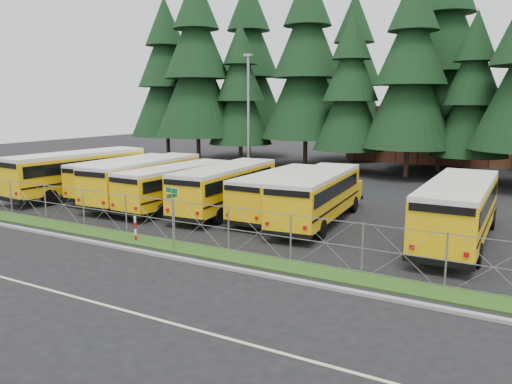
% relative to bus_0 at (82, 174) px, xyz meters
% --- Properties ---
extents(ground, '(120.00, 120.00, 0.00)m').
position_rel_bus_0_xyz_m(ground, '(13.97, -5.14, -1.53)').
color(ground, black).
rests_on(ground, ground).
extents(curb, '(50.00, 0.25, 0.12)m').
position_rel_bus_0_xyz_m(curb, '(13.97, -8.24, -1.47)').
color(curb, gray).
rests_on(curb, ground).
extents(grass_verge, '(50.00, 1.40, 0.06)m').
position_rel_bus_0_xyz_m(grass_verge, '(13.97, -6.84, -1.50)').
color(grass_verge, '#204012').
rests_on(grass_verge, ground).
extents(road_lane_line, '(50.00, 0.12, 0.01)m').
position_rel_bus_0_xyz_m(road_lane_line, '(13.97, -13.14, -1.53)').
color(road_lane_line, beige).
rests_on(road_lane_line, ground).
extents(chainlink_fence, '(44.00, 0.10, 2.00)m').
position_rel_bus_0_xyz_m(chainlink_fence, '(13.97, -6.14, -0.53)').
color(chainlink_fence, gray).
rests_on(chainlink_fence, ground).
extents(brick_building, '(22.00, 10.00, 6.00)m').
position_rel_bus_0_xyz_m(brick_building, '(19.97, 34.86, 1.47)').
color(brick_building, brown).
rests_on(brick_building, ground).
extents(bus_0, '(3.84, 11.91, 3.07)m').
position_rel_bus_0_xyz_m(bus_0, '(0.00, 0.00, 0.00)').
color(bus_0, '#F4AD07').
rests_on(bus_0, ground).
extents(bus_1, '(2.61, 10.08, 2.63)m').
position_rel_bus_0_xyz_m(bus_1, '(2.94, 1.34, -0.22)').
color(bus_1, '#F4AD07').
rests_on(bus_1, ground).
extents(bus_2, '(3.06, 10.96, 2.84)m').
position_rel_bus_0_xyz_m(bus_2, '(5.65, 0.36, -0.11)').
color(bus_2, '#F4AD07').
rests_on(bus_2, ground).
extents(bus_3, '(2.76, 10.12, 2.63)m').
position_rel_bus_0_xyz_m(bus_3, '(8.48, 0.07, -0.22)').
color(bus_3, '#F4AD07').
rests_on(bus_3, ground).
extents(bus_4, '(3.13, 10.69, 2.77)m').
position_rel_bus_0_xyz_m(bus_4, '(11.63, 0.68, -0.15)').
color(bus_4, '#F4AD07').
rests_on(bus_4, ground).
extents(bus_5, '(2.34, 9.79, 2.56)m').
position_rel_bus_0_xyz_m(bus_5, '(14.94, 1.18, -0.25)').
color(bus_5, '#F4AD07').
rests_on(bus_5, ground).
extents(bus_6, '(3.42, 10.80, 2.78)m').
position_rel_bus_0_xyz_m(bus_6, '(17.41, 0.61, -0.14)').
color(bus_6, '#F4AD07').
rests_on(bus_6, ground).
extents(bus_east, '(2.69, 11.26, 2.95)m').
position_rel_bus_0_xyz_m(bus_east, '(24.52, 0.06, -0.06)').
color(bus_east, '#F4AD07').
rests_on(bus_east, ground).
extents(street_sign, '(0.82, 0.54, 2.81)m').
position_rel_bus_0_xyz_m(street_sign, '(13.78, -7.24, 0.50)').
color(street_sign, gray).
rests_on(street_sign, ground).
extents(striped_bollard, '(0.11, 0.11, 1.20)m').
position_rel_bus_0_xyz_m(striped_bollard, '(11.34, -6.99, -0.93)').
color(striped_bollard, '#B20C0C').
rests_on(striped_bollard, ground).
extents(light_standard, '(0.70, 0.35, 10.14)m').
position_rel_bus_0_xyz_m(light_standard, '(7.17, 10.67, 3.97)').
color(light_standard, gray).
rests_on(light_standard, ground).
extents(conifer_0, '(8.12, 8.12, 17.96)m').
position_rel_bus_0_xyz_m(conifer_0, '(-9.80, 21.31, 7.45)').
color(conifer_0, black).
rests_on(conifer_0, ground).
extents(conifer_1, '(8.85, 8.85, 19.57)m').
position_rel_bus_0_xyz_m(conifer_1, '(-4.06, 19.34, 8.25)').
color(conifer_1, black).
rests_on(conifer_1, ground).
extents(conifer_2, '(6.56, 6.56, 14.52)m').
position_rel_bus_0_xyz_m(conifer_2, '(0.33, 20.76, 5.73)').
color(conifer_2, black).
rests_on(conifer_2, ground).
extents(conifer_3, '(8.80, 8.80, 19.47)m').
position_rel_bus_0_xyz_m(conifer_3, '(6.96, 22.42, 8.20)').
color(conifer_3, black).
rests_on(conifer_3, ground).
extents(conifer_4, '(6.54, 6.54, 14.47)m').
position_rel_bus_0_xyz_m(conifer_4, '(12.31, 20.13, 5.70)').
color(conifer_4, black).
rests_on(conifer_4, ground).
extents(conifer_5, '(7.87, 7.87, 17.40)m').
position_rel_bus_0_xyz_m(conifer_5, '(17.60, 19.99, 7.17)').
color(conifer_5, black).
rests_on(conifer_5, ground).
extents(conifer_6, '(6.21, 6.21, 13.73)m').
position_rel_bus_0_xyz_m(conifer_6, '(22.43, 20.74, 5.33)').
color(conifer_6, black).
rests_on(conifer_6, ground).
extents(conifer_10, '(9.34, 9.34, 20.65)m').
position_rel_bus_0_xyz_m(conifer_10, '(-2.81, 27.84, 8.79)').
color(conifer_10, black).
rests_on(conifer_10, ground).
extents(conifer_11, '(8.22, 8.22, 18.19)m').
position_rel_bus_0_xyz_m(conifer_11, '(9.05, 30.30, 7.56)').
color(conifer_11, black).
rests_on(conifer_11, ground).
extents(conifer_12, '(9.19, 9.19, 20.33)m').
position_rel_bus_0_xyz_m(conifer_12, '(19.32, 25.54, 8.63)').
color(conifer_12, black).
rests_on(conifer_12, ground).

